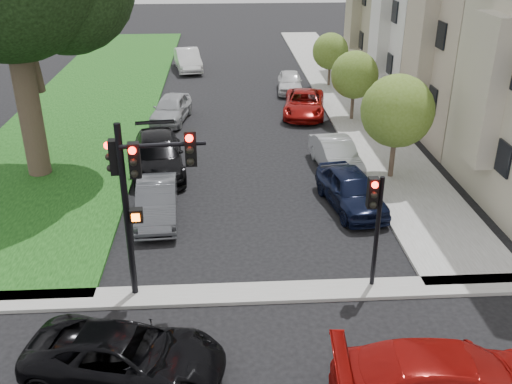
{
  "coord_description": "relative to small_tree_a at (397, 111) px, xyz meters",
  "views": [
    {
      "loc": [
        -1.04,
        -12.13,
        10.15
      ],
      "look_at": [
        0.0,
        5.0,
        2.0
      ],
      "focal_mm": 40.0,
      "sensor_mm": 36.0,
      "label": 1
    }
  ],
  "objects": [
    {
      "name": "small_tree_b",
      "position": [
        0.0,
        8.05,
        -0.45
      ],
      "size": [
        2.6,
        2.6,
        3.9
      ],
      "color": "brown",
      "rests_on": "ground"
    },
    {
      "name": "grass_strip",
      "position": [
        -15.2,
        13.74,
        -2.99
      ],
      "size": [
        8.0,
        44.0,
        0.12
      ],
      "primitive_type": "cube",
      "color": "black",
      "rests_on": "ground"
    },
    {
      "name": "traffic_signal_secondary",
      "position": [
        -2.94,
        -8.07,
        -0.47
      ],
      "size": [
        0.46,
        0.37,
        3.7
      ],
      "color": "black",
      "rests_on": "ground"
    },
    {
      "name": "car_cross_far",
      "position": [
        -2.22,
        -12.99,
        -2.25
      ],
      "size": [
        5.67,
        2.65,
        1.6
      ],
      "primitive_type": "imported",
      "rotation": [
        0.0,
        0.0,
        1.5
      ],
      "color": "maroon",
      "rests_on": "ground"
    },
    {
      "name": "sidewalk_right",
      "position": [
        0.55,
        13.74,
        -2.99
      ],
      "size": [
        3.5,
        44.0,
        0.12
      ],
      "primitive_type": "cube",
      "color": "gray",
      "rests_on": "ground"
    },
    {
      "name": "sidewalk_cross",
      "position": [
        -6.2,
        -8.26,
        -2.99
      ],
      "size": [
        60.0,
        1.0,
        0.12
      ],
      "primitive_type": "cube",
      "color": "gray",
      "rests_on": "ground"
    },
    {
      "name": "car_cross_near",
      "position": [
        -9.73,
        -11.51,
        -2.37
      ],
      "size": [
        5.2,
        3.18,
        1.35
      ],
      "primitive_type": "imported",
      "rotation": [
        0.0,
        0.0,
        1.36
      ],
      "color": "black",
      "rests_on": "ground"
    },
    {
      "name": "ground",
      "position": [
        -6.2,
        -10.26,
        -3.05
      ],
      "size": [
        140.0,
        140.0,
        0.0
      ],
      "primitive_type": "plane",
      "color": "black",
      "rests_on": "ground"
    },
    {
      "name": "car_parked_7",
      "position": [
        -10.11,
        8.55,
        -2.31
      ],
      "size": [
        2.42,
        4.54,
        1.47
      ],
      "primitive_type": "imported",
      "rotation": [
        0.0,
        0.0,
        -0.16
      ],
      "color": "#999BA0",
      "rests_on": "ground"
    },
    {
      "name": "car_parked_9",
      "position": [
        -9.76,
        20.71,
        -2.26
      ],
      "size": [
        2.43,
        4.99,
        1.57
      ],
      "primitive_type": "imported",
      "rotation": [
        0.0,
        0.0,
        0.17
      ],
      "color": "silver",
      "rests_on": "ground"
    },
    {
      "name": "car_parked_3",
      "position": [
        -2.8,
        14.24,
        -2.38
      ],
      "size": [
        1.89,
        4.03,
        1.33
      ],
      "primitive_type": "imported",
      "rotation": [
        0.0,
        0.0,
        -0.08
      ],
      "color": "silver",
      "rests_on": "ground"
    },
    {
      "name": "small_tree_a",
      "position": [
        0.0,
        0.0,
        0.0
      ],
      "size": [
        3.05,
        3.05,
        4.58
      ],
      "color": "brown",
      "rests_on": "ground"
    },
    {
      "name": "traffic_signal_main",
      "position": [
        -9.57,
        -8.03,
        0.69
      ],
      "size": [
        2.65,
        0.69,
        5.42
      ],
      "color": "black",
      "rests_on": "ground"
    },
    {
      "name": "car_parked_5",
      "position": [
        -9.79,
        -3.14,
        -2.35
      ],
      "size": [
        1.73,
        4.29,
        1.38
      ],
      "primitive_type": "imported",
      "rotation": [
        0.0,
        0.0,
        0.06
      ],
      "color": "#3F4247",
      "rests_on": "ground"
    },
    {
      "name": "car_parked_1",
      "position": [
        -2.22,
        1.11,
        -2.35
      ],
      "size": [
        1.94,
        4.37,
        1.39
      ],
      "primitive_type": "imported",
      "rotation": [
        0.0,
        0.0,
        0.11
      ],
      "color": "#999BA0",
      "rests_on": "ground"
    },
    {
      "name": "small_tree_c",
      "position": [
        0.0,
        15.37,
        -0.66
      ],
      "size": [
        2.39,
        2.39,
        3.59
      ],
      "color": "brown",
      "rests_on": "ground"
    },
    {
      "name": "car_parked_6",
      "position": [
        -10.17,
        1.37,
        -2.25
      ],
      "size": [
        2.92,
        5.7,
        1.58
      ],
      "primitive_type": "imported",
      "rotation": [
        0.0,
        0.0,
        0.13
      ],
      "color": "black",
      "rests_on": "ground"
    },
    {
      "name": "car_parked_2",
      "position": [
        -2.54,
        9.24,
        -2.37
      ],
      "size": [
        3.01,
        5.19,
        1.36
      ],
      "primitive_type": "imported",
      "rotation": [
        0.0,
        0.0,
        -0.16
      ],
      "color": "maroon",
      "rests_on": "ground"
    },
    {
      "name": "car_parked_0",
      "position": [
        -2.34,
        -2.65,
        -2.29
      ],
      "size": [
        2.47,
        4.65,
        1.51
      ],
      "primitive_type": "imported",
      "rotation": [
        0.0,
        0.0,
        0.16
      ],
      "color": "black",
      "rests_on": "ground"
    }
  ]
}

